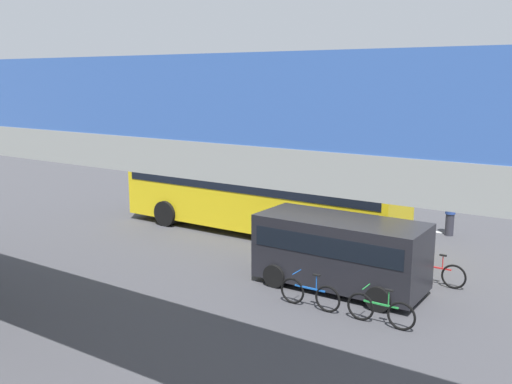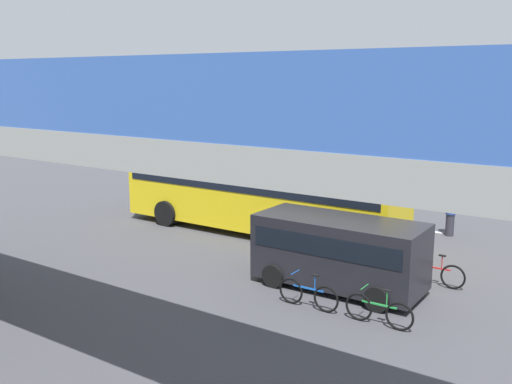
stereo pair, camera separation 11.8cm
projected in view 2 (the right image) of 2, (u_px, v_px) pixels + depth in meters
ground at (245, 226)px, 23.34m from camera, size 80.00×80.00×0.00m
city_bus at (258, 185)px, 22.13m from camera, size 11.54×2.85×3.15m
parked_van at (339, 249)px, 16.30m from camera, size 4.80×2.17×2.05m
bicycle_red at (435, 273)px, 16.66m from camera, size 1.77×0.44×0.96m
bicycle_green at (379, 311)px, 13.96m from camera, size 1.77×0.44×0.96m
bicycle_blue at (308, 294)px, 15.03m from camera, size 1.77×0.44×0.96m
pedestrian at (451, 213)px, 21.82m from camera, size 0.38×0.38×1.79m
traffic_sign at (259, 165)px, 27.07m from camera, size 0.08×0.60×2.80m
lane_dash_leftmost at (417, 229)px, 22.90m from camera, size 2.00×0.20×0.01m
lane_dash_left at (328, 216)px, 25.08m from camera, size 2.00×0.20×0.01m
lane_dash_centre at (252, 205)px, 27.27m from camera, size 2.00×0.20×0.01m
lane_dash_right at (188, 195)px, 29.46m from camera, size 2.00×0.20×0.01m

